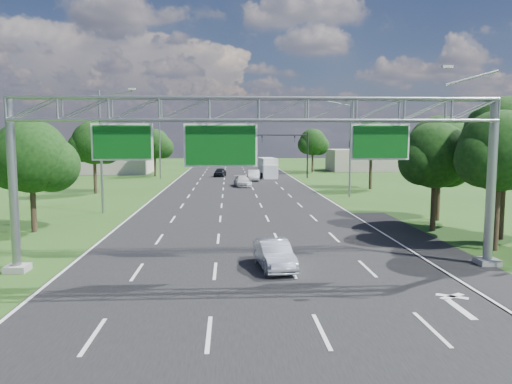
{
  "coord_description": "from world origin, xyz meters",
  "views": [
    {
      "loc": [
        -1.14,
        -11.25,
        6.2
      ],
      "look_at": [
        0.21,
        13.31,
        3.51
      ],
      "focal_mm": 35.0,
      "sensor_mm": 36.0,
      "label": 1
    }
  ],
  "objects": [
    {
      "name": "car_queue_c",
      "position": [
        -2.5,
        68.61,
        0.7
      ],
      "size": [
        2.18,
        4.27,
        1.39
      ],
      "primitive_type": "imported",
      "rotation": [
        0.0,
        0.0,
        -0.14
      ],
      "color": "black",
      "rests_on": "ground"
    },
    {
      "name": "tree_verge_re",
      "position": [
        14.08,
        78.04,
        5.2
      ],
      "size": [
        5.76,
        4.8,
        7.84
      ],
      "color": "#2D2116",
      "rests_on": "ground"
    },
    {
      "name": "tree_verge_la",
      "position": [
        -13.92,
        22.04,
        4.76
      ],
      "size": [
        5.76,
        4.8,
        7.4
      ],
      "color": "#2D2116",
      "rests_on": "ground"
    },
    {
      "name": "building_right",
      "position": [
        24.0,
        82.0,
        2.0
      ],
      "size": [
        12.0,
        9.0,
        4.0
      ],
      "primitive_type": "cube",
      "color": "#ABA090",
      "rests_on": "ground"
    },
    {
      "name": "box_truck",
      "position": [
        5.06,
        66.97,
        1.44
      ],
      "size": [
        2.87,
        8.14,
        3.01
      ],
      "rotation": [
        0.0,
        0.0,
        0.1
      ],
      "color": "silver",
      "rests_on": "ground"
    },
    {
      "name": "car_queue_a",
      "position": [
        0.62,
        52.06,
        0.67
      ],
      "size": [
        2.44,
        4.81,
        1.34
      ],
      "primitive_type": "imported",
      "rotation": [
        0.0,
        0.0,
        0.13
      ],
      "color": "silver",
      "rests_on": "ground"
    },
    {
      "name": "tree_verge_lb",
      "position": [
        -15.92,
        45.04,
        5.41
      ],
      "size": [
        5.76,
        4.8,
        8.06
      ],
      "color": "#2D2116",
      "rests_on": "ground"
    },
    {
      "name": "sign_gantry",
      "position": [
        0.33,
        12.0,
        6.89
      ],
      "size": [
        23.5,
        1.0,
        9.56
      ],
      "color": "gray",
      "rests_on": "ground"
    },
    {
      "name": "car_queue_b",
      "position": [
        4.74,
        68.28,
        0.54
      ],
      "size": [
        2.04,
        4.0,
        1.08
      ],
      "primitive_type": "imported",
      "rotation": [
        0.0,
        0.0,
        0.06
      ],
      "color": "black",
      "rests_on": "ground"
    },
    {
      "name": "car_queue_d",
      "position": [
        2.51,
        60.87,
        0.77
      ],
      "size": [
        1.81,
        4.71,
        1.53
      ],
      "primitive_type": "imported",
      "rotation": [
        0.0,
        0.0,
        -0.04
      ],
      "color": "silver",
      "rests_on": "ground"
    },
    {
      "name": "road",
      "position": [
        0.0,
        30.0,
        0.0
      ],
      "size": [
        18.0,
        180.0,
        0.02
      ],
      "primitive_type": "cube",
      "color": "black",
      "rests_on": "ground"
    },
    {
      "name": "tree_verge_rd",
      "position": [
        16.08,
        48.04,
        5.63
      ],
      "size": [
        5.76,
        4.8,
        8.28
      ],
      "color": "#2D2116",
      "rests_on": "ground"
    },
    {
      "name": "streetlight_l_far",
      "position": [
        -11.3,
        65.0,
        5.58
      ],
      "size": [
        2.97,
        0.22,
        10.16
      ],
      "color": "gray",
      "rests_on": "ground"
    },
    {
      "name": "streetlight_l_near",
      "position": [
        -11.3,
        30.0,
        5.58
      ],
      "size": [
        2.97,
        0.22,
        10.16
      ],
      "color": "gray",
      "rests_on": "ground"
    },
    {
      "name": "tree_verge_lc",
      "position": [
        -12.92,
        70.04,
        4.98
      ],
      "size": [
        5.76,
        4.8,
        7.62
      ],
      "color": "#2D2116",
      "rests_on": "ground"
    },
    {
      "name": "streetlight_r_mid",
      "position": [
        11.3,
        40.0,
        5.58
      ],
      "size": [
        2.97,
        0.22,
        10.16
      ],
      "color": "gray",
      "rests_on": "ground"
    },
    {
      "name": "ground",
      "position": [
        0.0,
        30.0,
        0.0
      ],
      "size": [
        220.0,
        220.0,
        0.0
      ],
      "primitive_type": "plane",
      "color": "#224414",
      "rests_on": "ground"
    },
    {
      "name": "traffic_signal",
      "position": [
        7.48,
        65.0,
        5.17
      ],
      "size": [
        12.21,
        0.24,
        7.0
      ],
      "color": "black",
      "rests_on": "ground"
    },
    {
      "name": "tree_cluster_right",
      "position": [
        14.8,
        19.19,
        5.31
      ],
      "size": [
        9.91,
        14.6,
        8.68
      ],
      "color": "#2D2116",
      "rests_on": "ground"
    },
    {
      "name": "silver_sedan",
      "position": [
        1.0,
        11.91,
        0.67
      ],
      "size": [
        1.89,
        4.19,
        1.33
      ],
      "primitive_type": "imported",
      "rotation": [
        0.0,
        0.0,
        0.12
      ],
      "color": "silver",
      "rests_on": "ground"
    },
    {
      "name": "road_flare",
      "position": [
        10.2,
        14.0,
        0.0
      ],
      "size": [
        3.0,
        30.0,
        0.02
      ],
      "primitive_type": "cube",
      "color": "black",
      "rests_on": "ground"
    },
    {
      "name": "building_left",
      "position": [
        -22.0,
        78.0,
        2.5
      ],
      "size": [
        14.0,
        10.0,
        5.0
      ],
      "primitive_type": "cube",
      "color": "#ABA090",
      "rests_on": "ground"
    }
  ]
}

